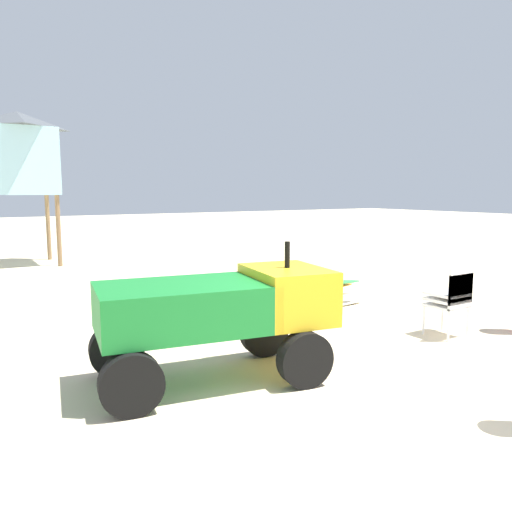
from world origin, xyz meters
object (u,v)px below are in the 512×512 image
(utility_cart, at_px, (220,310))
(lifeguard_tower, at_px, (19,153))
(stacked_plastic_chairs, at_px, (453,296))
(surfboard_pile, at_px, (307,295))
(traffic_cone_near, at_px, (299,273))

(utility_cart, bearing_deg, lifeguard_tower, 93.15)
(stacked_plastic_chairs, distance_m, surfboard_pile, 2.57)
(utility_cart, bearing_deg, traffic_cone_near, 44.44)
(traffic_cone_near, bearing_deg, stacked_plastic_chairs, -98.18)
(utility_cart, xyz_separation_m, stacked_plastic_chairs, (3.52, -0.34, -0.18))
(utility_cart, relative_size, stacked_plastic_chairs, 2.66)
(utility_cart, distance_m, lifeguard_tower, 10.81)
(stacked_plastic_chairs, height_order, surfboard_pile, stacked_plastic_chairs)
(lifeguard_tower, bearing_deg, surfboard_pile, -67.94)
(utility_cart, xyz_separation_m, traffic_cone_near, (4.15, 4.07, -0.53))
(utility_cart, relative_size, traffic_cone_near, 5.35)
(surfboard_pile, xyz_separation_m, lifeguard_tower, (-3.42, 8.44, 2.84))
(surfboard_pile, height_order, lifeguard_tower, lifeguard_tower)
(stacked_plastic_chairs, bearing_deg, traffic_cone_near, 81.82)
(lifeguard_tower, relative_size, traffic_cone_near, 8.29)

